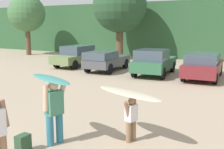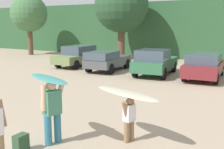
# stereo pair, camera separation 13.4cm
# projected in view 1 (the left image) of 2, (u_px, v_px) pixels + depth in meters

# --- Properties ---
(hillside_ridge) EXTENTS (108.00, 12.00, 5.19)m
(hillside_ridge) POSITION_uv_depth(u_px,v_px,m) (211.00, 29.00, 28.81)
(hillside_ridge) COLOR #2D5633
(hillside_ridge) RESTS_ON ground_plane
(tree_far_left) EXTENTS (3.70, 3.70, 6.06)m
(tree_far_left) POSITION_uv_depth(u_px,v_px,m) (27.00, 14.00, 27.78)
(tree_far_left) COLOR brown
(tree_far_left) RESTS_ON ground_plane
(tree_center_right) EXTENTS (4.66, 4.66, 7.04)m
(tree_center_right) POSITION_uv_depth(u_px,v_px,m) (120.00, 6.00, 23.56)
(tree_center_right) COLOR brown
(tree_center_right) RESTS_ON ground_plane
(parked_car_olive_green) EXTENTS (1.82, 4.56, 1.53)m
(parked_car_olive_green) POSITION_uv_depth(u_px,v_px,m) (78.00, 55.00, 20.72)
(parked_car_olive_green) COLOR #6B7F4C
(parked_car_olive_green) RESTS_ON ground_plane
(parked_car_dark_gray) EXTENTS (2.01, 4.10, 1.37)m
(parked_car_dark_gray) POSITION_uv_depth(u_px,v_px,m) (106.00, 60.00, 18.45)
(parked_car_dark_gray) COLOR #4C4F54
(parked_car_dark_gray) RESTS_ON ground_plane
(parked_car_forest_green) EXTENTS (2.28, 4.40, 1.62)m
(parked_car_forest_green) POSITION_uv_depth(u_px,v_px,m) (154.00, 62.00, 16.96)
(parked_car_forest_green) COLOR #2D6642
(parked_car_forest_green) RESTS_ON ground_plane
(parked_car_maroon) EXTENTS (2.08, 4.56, 1.47)m
(parked_car_maroon) POSITION_uv_depth(u_px,v_px,m) (203.00, 65.00, 15.88)
(parked_car_maroon) COLOR maroon
(parked_car_maroon) RESTS_ON ground_plane
(person_adult) EXTENTS (0.41, 0.73, 1.69)m
(person_adult) POSITION_uv_depth(u_px,v_px,m) (54.00, 109.00, 7.08)
(person_adult) COLOR teal
(person_adult) RESTS_ON ground_plane
(person_child) EXTENTS (0.29, 0.55, 1.20)m
(person_child) POSITION_uv_depth(u_px,v_px,m) (131.00, 117.00, 7.28)
(person_child) COLOR #8C6B4C
(person_child) RESTS_ON ground_plane
(surfboard_teal) EXTENTS (1.89, 1.19, 0.10)m
(surfboard_teal) POSITION_uv_depth(u_px,v_px,m) (50.00, 79.00, 6.97)
(surfboard_teal) COLOR teal
(surfboard_cream) EXTENTS (2.25, 1.31, 0.09)m
(surfboard_cream) POSITION_uv_depth(u_px,v_px,m) (128.00, 93.00, 7.13)
(surfboard_cream) COLOR beige
(backpack_dropped) EXTENTS (0.24, 0.34, 0.45)m
(backpack_dropped) POSITION_uv_depth(u_px,v_px,m) (23.00, 144.00, 6.72)
(backpack_dropped) COLOR #2D4C33
(backpack_dropped) RESTS_ON ground_plane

